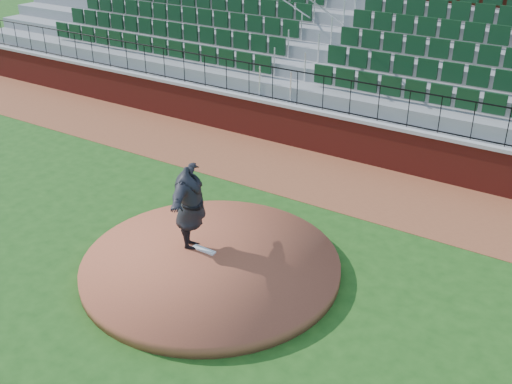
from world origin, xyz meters
TOP-DOWN VIEW (x-y plane):
  - ground at (0.00, 0.00)m, footprint 90.00×90.00m
  - warning_track at (0.00, 5.40)m, footprint 34.00×3.20m
  - field_wall at (0.00, 7.00)m, footprint 34.00×0.35m
  - wall_cap at (0.00, 7.00)m, footprint 34.00×0.45m
  - wall_railing at (0.00, 7.00)m, footprint 34.00×0.05m
  - seating_stands at (0.00, 9.72)m, footprint 34.00×5.10m
  - concourse_wall at (0.00, 12.52)m, footprint 34.00×0.50m
  - pitchers_mound at (-0.21, 0.12)m, footprint 5.32×5.32m
  - pitching_rubber at (-0.56, 0.35)m, footprint 0.55×0.15m
  - pitcher at (-0.87, 0.35)m, footprint 1.67×2.31m

SIDE VIEW (x-z plane):
  - ground at x=0.00m, z-range 0.00..0.00m
  - warning_track at x=0.00m, z-range 0.00..0.01m
  - pitchers_mound at x=-0.21m, z-range 0.00..0.25m
  - pitching_rubber at x=-0.56m, z-range 0.25..0.29m
  - field_wall at x=0.00m, z-range 0.00..1.20m
  - pitcher at x=-0.87m, z-range 0.25..2.12m
  - wall_cap at x=0.00m, z-range 1.20..1.30m
  - wall_railing at x=0.00m, z-range 1.30..2.30m
  - seating_stands at x=0.00m, z-range 0.00..4.60m
  - concourse_wall at x=0.00m, z-range 0.00..5.50m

